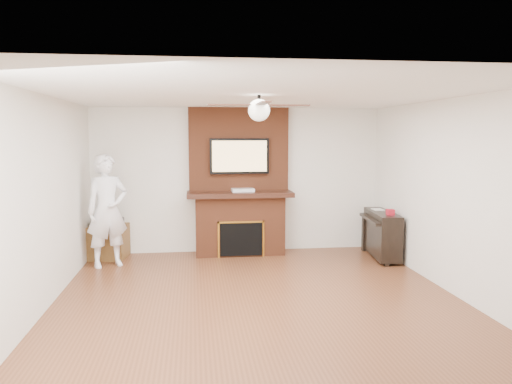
{
  "coord_description": "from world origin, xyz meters",
  "views": [
    {
      "loc": [
        -0.79,
        -5.89,
        2.02
      ],
      "look_at": [
        0.08,
        0.9,
        1.25
      ],
      "focal_mm": 35.0,
      "sensor_mm": 36.0,
      "label": 1
    }
  ],
  "objects": [
    {
      "name": "side_table",
      "position": [
        -2.19,
        2.48,
        0.3
      ],
      "size": [
        0.64,
        0.64,
        0.66
      ],
      "rotation": [
        0.0,
        0.0,
        -0.13
      ],
      "color": "brown",
      "rests_on": "ground"
    },
    {
      "name": "fireplace",
      "position": [
        0.0,
        2.55,
        1.0
      ],
      "size": [
        1.78,
        0.64,
        2.5
      ],
      "color": "brown",
      "rests_on": "ground"
    },
    {
      "name": "cable_box",
      "position": [
        0.05,
        2.45,
        1.11
      ],
      "size": [
        0.39,
        0.24,
        0.05
      ],
      "primitive_type": "cube",
      "rotation": [
        0.0,
        0.0,
        0.07
      ],
      "color": "silver",
      "rests_on": "fireplace"
    },
    {
      "name": "candle_green",
      "position": [
        -0.04,
        2.33,
        0.04
      ],
      "size": [
        0.06,
        0.06,
        0.08
      ],
      "primitive_type": "cylinder",
      "color": "#438D38",
      "rests_on": "ground"
    },
    {
      "name": "candle_cream",
      "position": [
        0.16,
        2.33,
        0.06
      ],
      "size": [
        0.09,
        0.09,
        0.11
      ],
      "primitive_type": "cylinder",
      "color": "beige",
      "rests_on": "ground"
    },
    {
      "name": "candle_orange",
      "position": [
        -0.13,
        2.32,
        0.06
      ],
      "size": [
        0.06,
        0.06,
        0.13
      ],
      "primitive_type": "cylinder",
      "color": "orange",
      "rests_on": "ground"
    },
    {
      "name": "candle_blue",
      "position": [
        0.25,
        2.39,
        0.04
      ],
      "size": [
        0.06,
        0.06,
        0.08
      ],
      "primitive_type": "cylinder",
      "color": "teal",
      "rests_on": "ground"
    },
    {
      "name": "piano",
      "position": [
        2.31,
        1.91,
        0.41
      ],
      "size": [
        0.55,
        1.21,
        0.86
      ],
      "rotation": [
        0.0,
        0.0,
        -0.11
      ],
      "color": "black",
      "rests_on": "ground"
    },
    {
      "name": "room_shell",
      "position": [
        0.0,
        0.0,
        1.25
      ],
      "size": [
        5.36,
        5.86,
        2.86
      ],
      "color": "#552D19",
      "rests_on": "ground"
    },
    {
      "name": "ceiling_fan",
      "position": [
        -0.0,
        0.0,
        2.33
      ],
      "size": [
        1.21,
        1.21,
        0.31
      ],
      "color": "black",
      "rests_on": "room_shell"
    },
    {
      "name": "tv",
      "position": [
        0.0,
        2.5,
        1.68
      ],
      "size": [
        1.0,
        0.08,
        0.6
      ],
      "color": "black",
      "rests_on": "fireplace"
    },
    {
      "name": "person",
      "position": [
        -2.1,
        1.93,
        0.87
      ],
      "size": [
        0.76,
        0.66,
        1.75
      ],
      "primitive_type": "imported",
      "rotation": [
        0.0,
        0.0,
        0.45
      ],
      "color": "white",
      "rests_on": "ground"
    }
  ]
}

